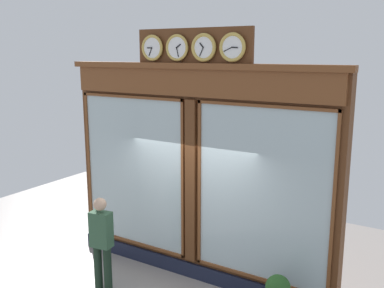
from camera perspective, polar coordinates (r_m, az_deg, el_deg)
name	(u,v)px	position (r m, az deg, el deg)	size (l,w,h in m)	color
shop_facade	(196,172)	(7.76, 0.49, -3.65)	(5.29, 0.42, 4.47)	#5B3319
pedestrian	(102,240)	(7.73, -11.77, -12.29)	(0.39, 0.27, 1.69)	#1C2F21
planter_shrub	(278,287)	(6.89, 11.21, -17.97)	(0.37, 0.37, 0.37)	#285623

